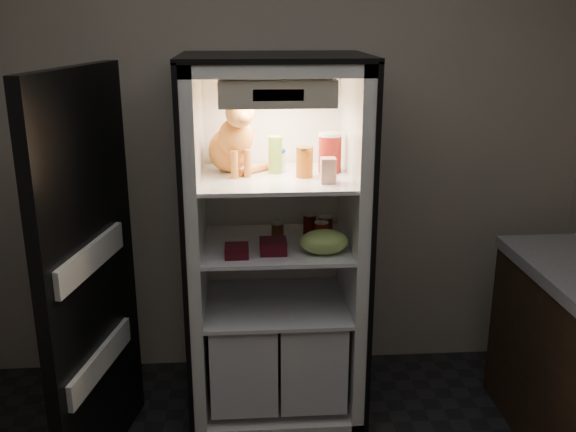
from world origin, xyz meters
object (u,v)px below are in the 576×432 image
salsa_jar (304,162)px  soda_can_c (321,234)px  soda_can_b (326,229)px  tabby_cat (233,142)px  grape_bag (324,242)px  cream_carton (328,170)px  refrigerator (275,266)px  parmesan_shaker (275,155)px  pepper_jar (330,153)px  condiment_jar (278,230)px  berry_box_right (273,246)px  mayo_tub (277,160)px  soda_can_a (310,226)px  berry_box_left (237,251)px

salsa_jar → soda_can_c: bearing=-29.9°
soda_can_b → soda_can_c: (-0.03, -0.08, -0.00)m
tabby_cat → grape_bag: tabby_cat is taller
cream_carton → refrigerator: bearing=138.8°
tabby_cat → parmesan_shaker: tabby_cat is taller
pepper_jar → soda_can_b: bearing=-109.9°
condiment_jar → berry_box_right: condiment_jar is taller
tabby_cat → condiment_jar: bearing=-23.5°
parmesan_shaker → soda_can_b: size_ratio=1.41×
mayo_tub → condiment_jar: size_ratio=1.34×
mayo_tub → grape_bag: mayo_tub is taller
tabby_cat → grape_bag: (0.43, -0.26, -0.45)m
soda_can_a → mayo_tub: bearing=176.6°
tabby_cat → mayo_tub: bearing=-19.2°
berry_box_right → soda_can_b: bearing=28.4°
refrigerator → mayo_tub: refrigerator is taller
grape_bag → refrigerator: bearing=134.8°
pepper_jar → berry_box_right: pepper_jar is taller
refrigerator → soda_can_b: size_ratio=14.24×
tabby_cat → soda_can_b: (0.46, -0.08, -0.44)m
tabby_cat → soda_can_c: bearing=-40.4°
refrigerator → tabby_cat: refrigerator is taller
cream_carton → mayo_tub: bearing=133.2°
salsa_jar → grape_bag: bearing=-58.8°
refrigerator → soda_can_c: bearing=-31.0°
pepper_jar → berry_box_left: size_ratio=1.75×
parmesan_shaker → soda_can_a: parmesan_shaker is taller
berry_box_left → parmesan_shaker: bearing=51.3°
refrigerator → soda_can_a: 0.28m
soda_can_c → tabby_cat: bearing=159.3°
condiment_jar → berry_box_right: 0.22m
tabby_cat → soda_can_b: size_ratio=3.18×
mayo_tub → grape_bag: size_ratio=0.49×
parmesan_shaker → condiment_jar: bearing=28.8°
mayo_tub → pepper_jar: size_ratio=0.59×
mayo_tub → cream_carton: bearing=-46.8°
condiment_jar → berry_box_left: 0.33m
soda_can_a → soda_can_c: soda_can_c is taller
refrigerator → salsa_jar: refrigerator is taller
grape_bag → berry_box_left: bearing=-177.9°
tabby_cat → condiment_jar: (0.22, -0.01, -0.46)m
soda_can_a → berry_box_left: soda_can_a is taller
pepper_jar → soda_can_c: bearing=-110.8°
cream_carton → condiment_jar: (-0.23, 0.23, -0.37)m
refrigerator → condiment_jar: refrigerator is taller
cream_carton → soda_can_b: bearing=84.8°
parmesan_shaker → salsa_jar: bearing=-34.8°
cream_carton → berry_box_left: bearing=-175.9°
soda_can_c → parmesan_shaker: bearing=147.0°
parmesan_shaker → soda_can_a: bearing=3.8°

